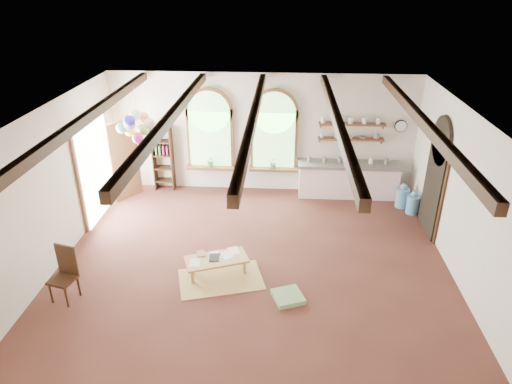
# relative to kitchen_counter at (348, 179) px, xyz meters

# --- Properties ---
(floor) EXTENTS (8.00, 8.00, 0.00)m
(floor) POSITION_rel_kitchen_counter_xyz_m (-2.30, -3.20, -0.48)
(floor) COLOR brown
(floor) RESTS_ON ground
(ceiling_beams) EXTENTS (6.20, 6.80, 0.18)m
(ceiling_beams) POSITION_rel_kitchen_counter_xyz_m (-2.30, -3.20, 2.62)
(ceiling_beams) COLOR #372111
(ceiling_beams) RESTS_ON ceiling
(window_left) EXTENTS (1.30, 0.28, 2.20)m
(window_left) POSITION_rel_kitchen_counter_xyz_m (-3.70, 0.23, 1.16)
(window_left) COLOR brown
(window_left) RESTS_ON floor
(window_right) EXTENTS (1.30, 0.28, 2.20)m
(window_right) POSITION_rel_kitchen_counter_xyz_m (-2.00, 0.23, 1.16)
(window_right) COLOR brown
(window_right) RESTS_ON floor
(left_doorway) EXTENTS (0.10, 1.90, 2.50)m
(left_doorway) POSITION_rel_kitchen_counter_xyz_m (-6.25, -1.40, 0.67)
(left_doorway) COLOR brown
(left_doorway) RESTS_ON floor
(right_doorway) EXTENTS (0.10, 1.30, 2.40)m
(right_doorway) POSITION_rel_kitchen_counter_xyz_m (1.65, -1.70, 0.62)
(right_doorway) COLOR black
(right_doorway) RESTS_ON floor
(kitchen_counter) EXTENTS (2.68, 0.62, 0.94)m
(kitchen_counter) POSITION_rel_kitchen_counter_xyz_m (0.00, 0.00, 0.00)
(kitchen_counter) COLOR white
(kitchen_counter) RESTS_ON floor
(wall_shelf_lower) EXTENTS (1.70, 0.24, 0.04)m
(wall_shelf_lower) POSITION_rel_kitchen_counter_xyz_m (0.00, 0.18, 1.07)
(wall_shelf_lower) COLOR brown
(wall_shelf_lower) RESTS_ON wall_back
(wall_shelf_upper) EXTENTS (1.70, 0.24, 0.04)m
(wall_shelf_upper) POSITION_rel_kitchen_counter_xyz_m (0.00, 0.18, 1.47)
(wall_shelf_upper) COLOR brown
(wall_shelf_upper) RESTS_ON wall_back
(wall_clock) EXTENTS (0.32, 0.04, 0.32)m
(wall_clock) POSITION_rel_kitchen_counter_xyz_m (1.25, 0.25, 1.42)
(wall_clock) COLOR black
(wall_clock) RESTS_ON wall_back
(bookshelf) EXTENTS (0.53, 0.32, 1.80)m
(bookshelf) POSITION_rel_kitchen_counter_xyz_m (-5.00, 0.12, 0.42)
(bookshelf) COLOR #372111
(bookshelf) RESTS_ON floor
(coffee_table) EXTENTS (1.34, 0.96, 0.35)m
(coffee_table) POSITION_rel_kitchen_counter_xyz_m (-3.01, -3.73, -0.17)
(coffee_table) COLOR tan
(coffee_table) RESTS_ON floor
(side_chair) EXTENTS (0.51, 0.51, 1.06)m
(side_chair) POSITION_rel_kitchen_counter_xyz_m (-5.67, -4.69, -0.17)
(side_chair) COLOR #372111
(side_chair) RESTS_ON floor
(floor_mat) EXTENTS (1.82, 1.40, 0.02)m
(floor_mat) POSITION_rel_kitchen_counter_xyz_m (-2.90, -3.95, -0.47)
(floor_mat) COLOR tan
(floor_mat) RESTS_ON floor
(floor_cushion) EXTENTS (0.67, 0.67, 0.09)m
(floor_cushion) POSITION_rel_kitchen_counter_xyz_m (-1.58, -4.44, -0.43)
(floor_cushion) COLOR #7D9E6D
(floor_cushion) RESTS_ON floor
(water_jug_a) EXTENTS (0.33, 0.33, 0.64)m
(water_jug_a) POSITION_rel_kitchen_counter_xyz_m (1.34, -0.56, -0.20)
(water_jug_a) COLOR #5792BC
(water_jug_a) RESTS_ON floor
(water_jug_b) EXTENTS (0.31, 0.31, 0.60)m
(water_jug_b) POSITION_rel_kitchen_counter_xyz_m (1.52, -0.90, -0.21)
(water_jug_b) COLOR #5792BC
(water_jug_b) RESTS_ON floor
(balloon_cluster) EXTENTS (0.91, 1.00, 1.16)m
(balloon_cluster) POSITION_rel_kitchen_counter_xyz_m (-5.04, -1.50, 1.86)
(balloon_cluster) COLOR silver
(balloon_cluster) RESTS_ON floor
(table_book) EXTENTS (0.23, 0.27, 0.02)m
(table_book) POSITION_rel_kitchen_counter_xyz_m (-3.42, -3.62, -0.12)
(table_book) COLOR olive
(table_book) RESTS_ON coffee_table
(tablet) EXTENTS (0.22, 0.30, 0.01)m
(tablet) POSITION_rel_kitchen_counter_xyz_m (-3.05, -3.71, -0.12)
(tablet) COLOR black
(tablet) RESTS_ON coffee_table
(potted_plant_left) EXTENTS (0.27, 0.23, 0.30)m
(potted_plant_left) POSITION_rel_kitchen_counter_xyz_m (-3.70, 0.12, 0.37)
(potted_plant_left) COLOR #598C4C
(potted_plant_left) RESTS_ON window_left
(potted_plant_right) EXTENTS (0.27, 0.23, 0.30)m
(potted_plant_right) POSITION_rel_kitchen_counter_xyz_m (-2.00, 0.12, 0.37)
(potted_plant_right) COLOR #598C4C
(potted_plant_right) RESTS_ON window_right
(shelf_cup_a) EXTENTS (0.12, 0.10, 0.10)m
(shelf_cup_a) POSITION_rel_kitchen_counter_xyz_m (-0.75, 0.18, 1.14)
(shelf_cup_a) COLOR white
(shelf_cup_a) RESTS_ON wall_shelf_lower
(shelf_cup_b) EXTENTS (0.10, 0.10, 0.09)m
(shelf_cup_b) POSITION_rel_kitchen_counter_xyz_m (-0.40, 0.18, 1.14)
(shelf_cup_b) COLOR beige
(shelf_cup_b) RESTS_ON wall_shelf_lower
(shelf_bowl_a) EXTENTS (0.22, 0.22, 0.05)m
(shelf_bowl_a) POSITION_rel_kitchen_counter_xyz_m (-0.05, 0.18, 1.12)
(shelf_bowl_a) COLOR beige
(shelf_bowl_a) RESTS_ON wall_shelf_lower
(shelf_bowl_b) EXTENTS (0.20, 0.20, 0.06)m
(shelf_bowl_b) POSITION_rel_kitchen_counter_xyz_m (0.30, 0.18, 1.12)
(shelf_bowl_b) COLOR #8C664C
(shelf_bowl_b) RESTS_ON wall_shelf_lower
(shelf_vase) EXTENTS (0.18, 0.18, 0.19)m
(shelf_vase) POSITION_rel_kitchen_counter_xyz_m (0.65, 0.18, 1.19)
(shelf_vase) COLOR slate
(shelf_vase) RESTS_ON wall_shelf_lower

